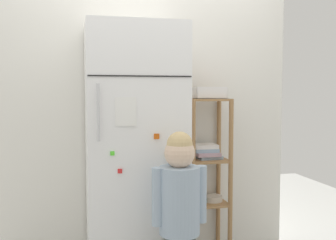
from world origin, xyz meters
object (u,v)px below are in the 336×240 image
child_standing (179,200)px  refrigerator (135,151)px  fruit_bin (210,94)px  pantry_shelf_unit (207,168)px

child_standing → refrigerator: bearing=113.5°
refrigerator → child_standing: bearing=-66.5°
refrigerator → child_standing: (0.21, -0.48, -0.25)m
refrigerator → fruit_bin: refrigerator is taller
child_standing → fruit_bin: 0.99m
refrigerator → pantry_shelf_unit: 0.64m
refrigerator → pantry_shelf_unit: size_ratio=1.41×
fruit_bin → child_standing: bearing=-124.1°
refrigerator → child_standing: 0.58m
refrigerator → fruit_bin: 0.76m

